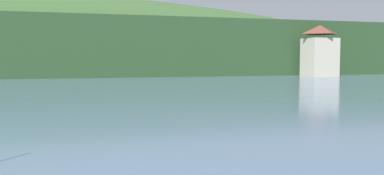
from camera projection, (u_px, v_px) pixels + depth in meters
The scene contains 2 objects.
wooded_hillside at pixel (16, 53), 104.23m from camera, with size 352.00×47.04×34.36m.
shore_building_westcentral at pixel (320, 52), 92.04m from camera, with size 6.70×6.06×11.29m.
Camera 1 is at (-7.15, 18.00, 3.96)m, focal length 38.88 mm.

